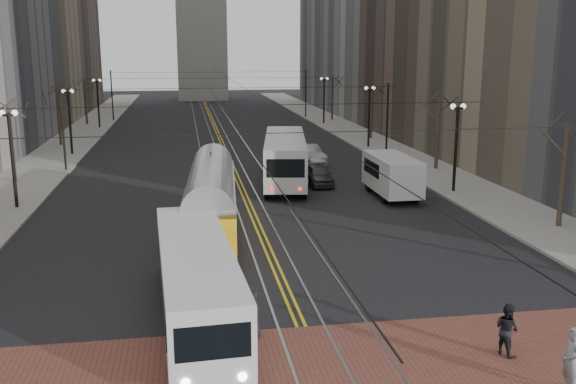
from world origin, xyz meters
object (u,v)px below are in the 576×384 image
object	(u,v)px
cargo_van	(392,177)
pedestrian_c	(507,329)
streetcar	(212,207)
sedan_grey	(318,175)
sedan_silver	(308,154)
pedestrian_b	(571,361)
transit_bus	(196,284)
rear_bus	(285,160)
pedestrian_a	(253,314)

from	to	relation	value
cargo_van	pedestrian_c	bearing A→B (deg)	-99.02
streetcar	sedan_grey	size ratio (longest dim) A/B	3.11
sedan_silver	sedan_grey	bearing A→B (deg)	-105.55
pedestrian_b	pedestrian_c	bearing A→B (deg)	-160.76
cargo_van	pedestrian_b	bearing A→B (deg)	-96.84
streetcar	cargo_van	bearing A→B (deg)	34.27
transit_bus	pedestrian_c	bearing A→B (deg)	-26.12
rear_bus	sedan_grey	distance (m)	2.63
streetcar	pedestrian_a	size ratio (longest dim) A/B	8.02
pedestrian_c	streetcar	bearing A→B (deg)	8.86
cargo_van	pedestrian_b	distance (m)	24.21
rear_bus	cargo_van	bearing A→B (deg)	-34.11
rear_bus	sedan_grey	size ratio (longest dim) A/B	3.08
sedan_grey	pedestrian_a	xyz separation A→B (m)	(-7.14, -23.50, 0.11)
transit_bus	pedestrian_b	size ratio (longest dim) A/B	5.67
pedestrian_a	pedestrian_b	distance (m)	9.58
transit_bus	sedan_grey	distance (m)	23.75
streetcar	pedestrian_b	size ratio (longest dim) A/B	6.42
pedestrian_c	rear_bus	bearing A→B (deg)	-15.47
sedan_grey	transit_bus	bearing A→B (deg)	-112.51
rear_bus	pedestrian_a	xyz separation A→B (m)	(-4.96, -24.62, -0.84)
pedestrian_a	pedestrian_b	xyz separation A→B (m)	(8.16, -5.00, 0.20)
sedan_silver	pedestrian_a	xyz separation A→B (m)	(-7.99, -31.74, -0.01)
transit_bus	streetcar	distance (m)	10.67
pedestrian_a	transit_bus	bearing A→B (deg)	62.64
sedan_silver	pedestrian_c	size ratio (longest dim) A/B	2.96
cargo_van	streetcar	bearing A→B (deg)	-149.69
rear_bus	pedestrian_a	size ratio (longest dim) A/B	7.95
streetcar	pedestrian_a	world-z (taller)	streetcar
rear_bus	pedestrian_c	distance (m)	27.24
streetcar	sedan_silver	size ratio (longest dim) A/B	2.59
transit_bus	pedestrian_a	world-z (taller)	transit_bus
streetcar	rear_bus	size ratio (longest dim) A/B	1.01
cargo_van	sedan_silver	bearing A→B (deg)	103.15
rear_bus	pedestrian_a	bearing A→B (deg)	-92.70
cargo_van	sedan_grey	xyz separation A→B (m)	(-3.85, 4.46, -0.62)
pedestrian_a	pedestrian_b	size ratio (longest dim) A/B	0.80
cargo_van	pedestrian_a	distance (m)	21.99
streetcar	cargo_van	size ratio (longest dim) A/B	2.13
pedestrian_b	rear_bus	bearing A→B (deg)	-166.52
transit_bus	pedestrian_a	distance (m)	2.40
transit_bus	rear_bus	world-z (taller)	rear_bus
transit_bus	pedestrian_b	world-z (taller)	transit_bus
cargo_van	pedestrian_c	world-z (taller)	cargo_van
streetcar	cargo_van	distance (m)	13.65
pedestrian_b	pedestrian_c	size ratio (longest dim) A/B	1.19
pedestrian_b	pedestrian_c	xyz separation A→B (m)	(-0.53, 2.53, -0.16)
sedan_grey	streetcar	bearing A→B (deg)	-125.28
sedan_silver	cargo_van	bearing A→B (deg)	-86.37
pedestrian_a	pedestrian_c	bearing A→B (deg)	-95.23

